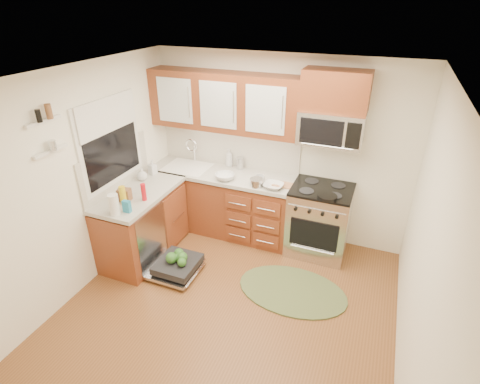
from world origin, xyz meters
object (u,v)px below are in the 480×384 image
at_px(sink, 188,175).
at_px(bowl_a, 273,186).
at_px(paper_towel_roll, 114,205).
at_px(bowl_b, 225,177).
at_px(microwave, 331,128).
at_px(stock_pot, 257,183).
at_px(dishwasher, 175,266).
at_px(upper_cabinets, 224,102).
at_px(range, 319,220).
at_px(cup, 260,179).
at_px(cutting_board, 283,185).
at_px(rug, 292,291).
at_px(skillet, 327,197).

xyz_separation_m(sink, bowl_a, (1.34, -0.17, 0.16)).
distance_m(paper_towel_roll, bowl_b, 1.49).
bearing_deg(microwave, stock_pot, -157.78).
distance_m(bowl_a, bowl_b, 0.67).
bearing_deg(dishwasher, upper_cabinets, 83.96).
relative_size(microwave, paper_towel_roll, 3.09).
xyz_separation_m(sink, bowl_b, (0.66, -0.17, 0.17)).
relative_size(upper_cabinets, dishwasher, 2.93).
bearing_deg(sink, paper_towel_roll, -94.49).
height_order(range, microwave, microwave).
bearing_deg(stock_pot, bowl_a, 7.87).
xyz_separation_m(microwave, cup, (-0.80, -0.21, -0.72)).
xyz_separation_m(upper_cabinets, microwave, (1.41, -0.02, -0.18)).
bearing_deg(cutting_board, bowl_a, -126.48).
distance_m(range, cutting_board, 0.68).
xyz_separation_m(upper_cabinets, paper_towel_roll, (-0.64, -1.59, -0.83)).
relative_size(rug, stock_pot, 7.32).
relative_size(upper_cabinets, cup, 16.11).
distance_m(skillet, paper_towel_roll, 2.46).
xyz_separation_m(rug, stock_pot, (-0.72, 0.70, 0.97)).
relative_size(microwave, cutting_board, 2.91).
relative_size(skillet, cutting_board, 0.88).
bearing_deg(bowl_b, microwave, 13.34).
bearing_deg(bowl_b, sink, 165.65).
height_order(sink, dishwasher, sink).
bearing_deg(range, upper_cabinets, 174.11).
xyz_separation_m(sink, paper_towel_roll, (-0.11, -1.44, 0.25)).
bearing_deg(cutting_board, stock_pot, -153.56).
distance_m(range, stock_pot, 0.97).
height_order(range, cup, cup).
height_order(stock_pot, cutting_board, stock_pot).
distance_m(skillet, bowl_a, 0.70).
height_order(stock_pot, paper_towel_roll, paper_towel_roll).
height_order(upper_cabinets, paper_towel_roll, upper_cabinets).
xyz_separation_m(sink, skillet, (2.03, -0.24, 0.17)).
relative_size(stock_pot, cutting_board, 0.67).
height_order(dishwasher, cutting_board, cutting_board).
distance_m(paper_towel_roll, cup, 1.84).
xyz_separation_m(cutting_board, paper_towel_roll, (-1.54, -1.39, 0.11)).
xyz_separation_m(skillet, bowl_a, (-0.69, 0.07, -0.02)).
bearing_deg(microwave, upper_cabinets, 178.98).
relative_size(sink, dishwasher, 0.89).
bearing_deg(rug, sink, 153.83).
bearing_deg(skillet, bowl_b, 177.07).
relative_size(skillet, bowl_a, 0.92).
height_order(range, sink, range).
height_order(upper_cabinets, stock_pot, upper_cabinets).
relative_size(sink, skillet, 2.70).
xyz_separation_m(range, sink, (-1.93, -0.01, 0.33)).
height_order(bowl_a, bowl_b, bowl_b).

